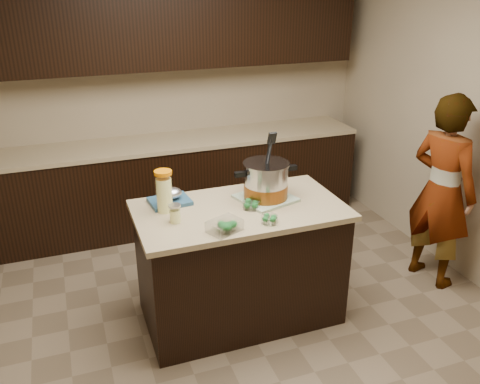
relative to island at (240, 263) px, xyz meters
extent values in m
plane|color=brown|center=(0.00, 0.00, -0.45)|extent=(4.00, 4.00, 0.00)
cube|color=tan|center=(0.00, 2.00, 0.90)|extent=(4.00, 0.04, 2.70)
cube|color=tan|center=(0.00, -2.00, 0.90)|extent=(4.00, 0.04, 2.70)
cube|color=tan|center=(2.00, 0.00, 0.90)|extent=(0.04, 4.00, 2.70)
cube|color=black|center=(0.00, 1.70, -0.02)|extent=(3.60, 0.60, 0.86)
cube|color=tan|center=(0.00, 1.70, 0.43)|extent=(3.60, 0.63, 0.04)
cube|color=black|center=(0.00, 1.82, 1.50)|extent=(3.60, 0.35, 0.75)
cube|color=black|center=(0.00, 0.00, -0.02)|extent=(1.40, 0.75, 0.86)
cube|color=tan|center=(0.00, 0.00, 0.43)|extent=(1.46, 0.81, 0.04)
cube|color=#5C8458|center=(0.22, 0.07, 0.46)|extent=(0.45, 0.45, 0.02)
cylinder|color=#B7B7BC|center=(0.22, 0.07, 0.59)|extent=(0.32, 0.32, 0.25)
cylinder|color=brown|center=(0.22, 0.07, 0.52)|extent=(0.32, 0.32, 0.10)
cylinder|color=#B7B7BC|center=(0.22, 0.07, 0.72)|extent=(0.34, 0.34, 0.02)
cube|color=black|center=(0.03, 0.07, 0.67)|extent=(0.08, 0.04, 0.03)
cube|color=black|center=(0.42, 0.07, 0.67)|extent=(0.08, 0.04, 0.03)
cylinder|color=black|center=(0.22, 0.04, 0.79)|extent=(0.03, 0.13, 0.30)
cylinder|color=#FBFB99|center=(-0.50, 0.12, 0.57)|extent=(0.11, 0.11, 0.24)
cylinder|color=white|center=(-0.50, 0.12, 0.58)|extent=(0.12, 0.12, 0.27)
cylinder|color=orange|center=(-0.50, 0.12, 0.73)|extent=(0.13, 0.13, 0.02)
cylinder|color=#FBFB99|center=(-0.47, -0.06, 0.49)|extent=(0.09, 0.09, 0.09)
cylinder|color=white|center=(-0.47, -0.06, 0.50)|extent=(0.10, 0.10, 0.11)
cylinder|color=silver|center=(-0.47, -0.06, 0.57)|extent=(0.11, 0.11, 0.02)
cylinder|color=silver|center=(0.07, -0.04, 0.48)|extent=(0.12, 0.12, 0.06)
cylinder|color=silver|center=(0.10, -0.29, 0.47)|extent=(0.12, 0.12, 0.05)
cube|color=silver|center=(-0.21, -0.29, 0.48)|extent=(0.25, 0.22, 0.07)
cube|color=navy|center=(-0.44, 0.25, 0.46)|extent=(0.30, 0.25, 0.03)
ellipsoid|color=silver|center=(-0.42, 0.25, 0.51)|extent=(0.14, 0.12, 0.08)
imported|color=gray|center=(1.70, -0.06, 0.35)|extent=(0.51, 0.66, 1.60)
camera|label=1|loc=(-1.09, -3.01, 1.95)|focal=38.00mm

